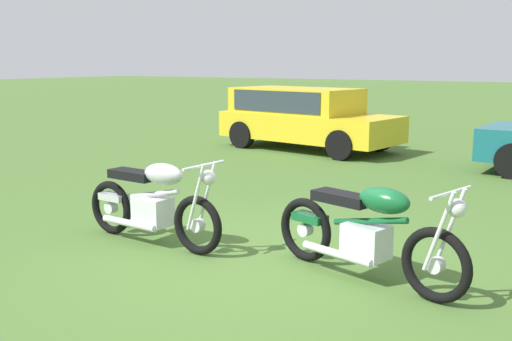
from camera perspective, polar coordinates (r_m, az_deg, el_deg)
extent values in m
plane|color=#476B2D|center=(6.22, -0.94, -8.65)|extent=(120.00, 120.00, 0.00)
torus|color=black|center=(6.33, -5.68, -5.29)|extent=(0.65, 0.13, 0.64)
torus|color=black|center=(7.27, -13.84, -3.49)|extent=(0.65, 0.13, 0.64)
cylinder|color=silver|center=(6.33, -5.68, -5.29)|extent=(0.15, 0.11, 0.14)
cylinder|color=silver|center=(7.27, -13.84, -3.49)|extent=(0.15, 0.11, 0.14)
cylinder|color=silver|center=(6.28, -4.78, -2.31)|extent=(0.27, 0.05, 0.73)
cylinder|color=silver|center=(6.15, -5.85, -2.61)|extent=(0.27, 0.05, 0.73)
cube|color=silver|center=(6.75, -9.94, -3.89)|extent=(0.42, 0.32, 0.32)
cylinder|color=#B7BABF|center=(6.69, -9.81, -2.27)|extent=(0.74, 0.10, 0.21)
ellipsoid|color=#B7BABF|center=(6.53, -8.94, -0.35)|extent=(0.53, 0.29, 0.24)
cube|color=black|center=(6.88, -11.81, -0.40)|extent=(0.61, 0.27, 0.10)
cube|color=#B7BABF|center=(7.19, -13.57, -2.48)|extent=(0.37, 0.20, 0.08)
cylinder|color=silver|center=(6.12, -5.08, 0.49)|extent=(0.07, 0.64, 0.03)
sphere|color=silver|center=(6.11, -4.63, -0.67)|extent=(0.17, 0.17, 0.16)
cylinder|color=silver|center=(6.84, -12.16, -5.01)|extent=(0.80, 0.12, 0.08)
torus|color=black|center=(5.31, 16.98, -8.73)|extent=(0.66, 0.26, 0.66)
torus|color=black|center=(6.13, 4.79, -5.71)|extent=(0.66, 0.26, 0.66)
cylinder|color=silver|center=(5.31, 16.98, -8.73)|extent=(0.16, 0.13, 0.14)
cylinder|color=silver|center=(6.13, 4.79, -5.71)|extent=(0.16, 0.13, 0.14)
cylinder|color=silver|center=(5.26, 18.23, -5.28)|extent=(0.27, 0.10, 0.72)
cylinder|color=silver|center=(5.11, 17.26, -5.69)|extent=(0.27, 0.10, 0.72)
cube|color=silver|center=(5.66, 10.61, -6.73)|extent=(0.46, 0.39, 0.32)
cylinder|color=#14592D|center=(5.59, 10.92, -4.83)|extent=(0.80, 0.26, 0.23)
ellipsoid|color=#14592D|center=(5.45, 12.28, -2.83)|extent=(0.57, 0.38, 0.24)
cube|color=black|center=(5.74, 8.31, -2.64)|extent=(0.64, 0.38, 0.10)
cube|color=#14592D|center=(6.06, 5.24, -4.55)|extent=(0.39, 0.27, 0.08)
cylinder|color=silver|center=(5.09, 18.34, -2.05)|extent=(0.19, 0.63, 0.03)
sphere|color=silver|center=(5.09, 18.86, -3.47)|extent=(0.20, 0.20, 0.16)
cylinder|color=silver|center=(5.71, 7.80, -7.98)|extent=(0.79, 0.28, 0.08)
cube|color=gold|center=(13.91, 5.18, 4.28)|extent=(4.39, 2.37, 0.60)
cube|color=gold|center=(14.09, 3.89, 6.75)|extent=(3.13, 2.01, 0.60)
cube|color=#2D3842|center=(14.09, 3.89, 6.83)|extent=(2.70, 1.98, 0.48)
cylinder|color=black|center=(13.90, 11.82, 3.15)|extent=(0.67, 0.31, 0.64)
cylinder|color=black|center=(12.49, 8.18, 2.46)|extent=(0.67, 0.31, 0.64)
cylinder|color=black|center=(15.41, 2.72, 4.05)|extent=(0.67, 0.31, 0.64)
cylinder|color=black|center=(14.15, -1.37, 3.49)|extent=(0.67, 0.31, 0.64)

